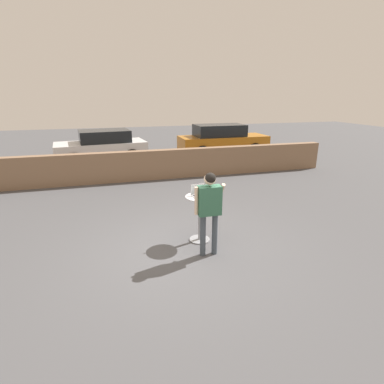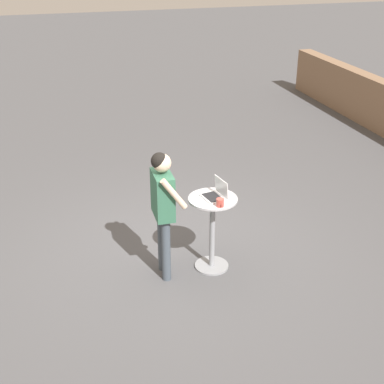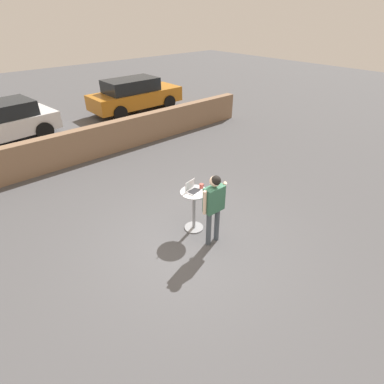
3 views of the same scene
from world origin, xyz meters
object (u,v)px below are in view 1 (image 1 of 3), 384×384
Objects in this scene: laptop at (199,193)px; parked_car_further_down at (222,140)px; cafe_table at (200,214)px; coffee_mug at (210,193)px; standing_person at (209,204)px; parked_car_near_street at (102,146)px.

laptop is 0.08× the size of parked_car_further_down.
coffee_mug is at bearing 3.24° from cafe_table.
cafe_table is 0.22× the size of parked_car_further_down.
parked_car_further_down is (3.74, 8.82, -0.24)m from coffee_mug.
laptop is at bearing 173.65° from coffee_mug.
parked_car_further_down is (3.98, 9.46, -0.25)m from standing_person.
parked_car_near_street reaches higher than coffee_mug.
cafe_table is 8.88m from parked_car_near_street.
standing_person reaches higher than cafe_table.
laptop is 9.66m from parked_car_further_down.
laptop is 0.24m from coffee_mug.
coffee_mug is (0.23, 0.01, 0.43)m from cafe_table.
laptop is 2.69× the size of coffee_mug.
standing_person is at bearing -91.30° from cafe_table.
coffee_mug reaches higher than cafe_table.
parked_car_near_street is at bearing 102.73° from cafe_table.
parked_car_further_down is at bearing 67.04° from coffee_mug.
cafe_table is at bearing -77.27° from parked_car_near_street.
cafe_table is 0.44m from laptop.
standing_person is at bearing -111.02° from coffee_mug.
laptop reaches higher than coffee_mug.
laptop is at bearing -114.33° from parked_car_further_down.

